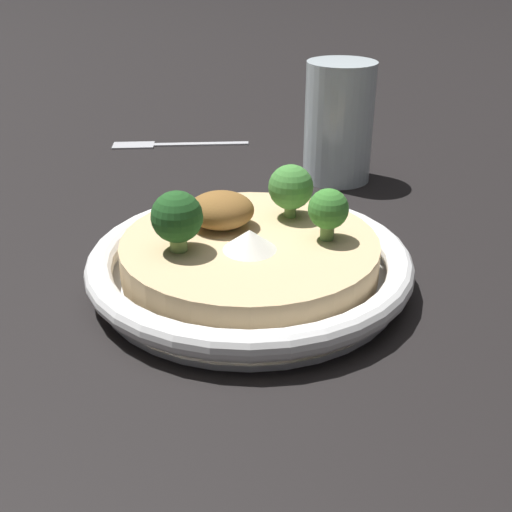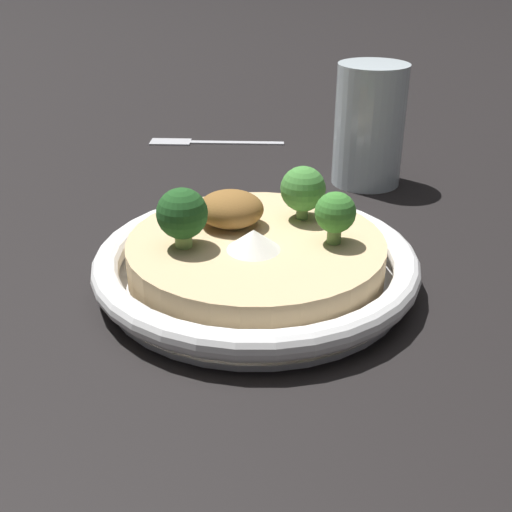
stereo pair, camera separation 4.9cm
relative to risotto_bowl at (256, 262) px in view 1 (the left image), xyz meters
The scene contains 9 objects.
ground_plane 0.02m from the risotto_bowl, ahead, with size 6.00×6.00×0.00m, color black.
risotto_bowl is the anchor object (origin of this frame).
cheese_sprinkle 0.03m from the risotto_bowl, 82.38° to the right, with size 0.04×0.04×0.02m.
crispy_onion_garnish 0.05m from the risotto_bowl, 133.86° to the left, with size 0.05×0.05×0.03m.
broccoli_left 0.07m from the risotto_bowl, 161.15° to the right, with size 0.04×0.04×0.04m.
broccoli_back_right 0.07m from the risotto_bowl, 52.60° to the left, with size 0.04×0.04×0.04m.
broccoli_right 0.07m from the risotto_bowl, ahead, with size 0.03×0.03×0.04m.
drinking_glass 0.26m from the risotto_bowl, 67.91° to the left, with size 0.07×0.07×0.13m.
fork_utensil 0.37m from the risotto_bowl, 106.54° to the left, with size 0.17×0.03×0.00m.
Camera 1 is at (-0.00, -0.44, 0.24)m, focal length 45.00 mm.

